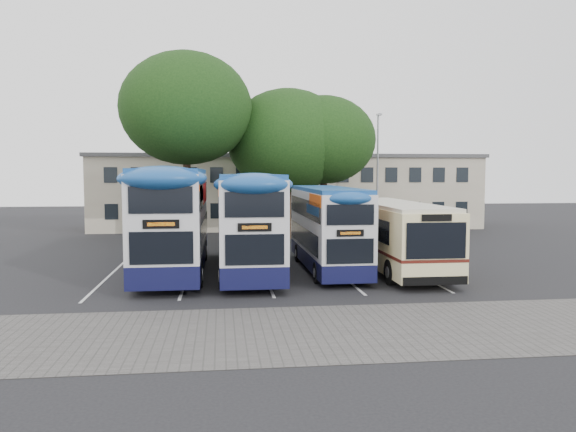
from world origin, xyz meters
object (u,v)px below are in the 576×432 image
(tree_mid, at_px, (288,141))
(bus_dd_mid, at_px, (248,219))
(lamp_post, at_px, (378,167))
(bus_dd_left, at_px, (174,216))
(bus_single, at_px, (392,231))
(tree_left, at_px, (186,109))
(bus_dd_right, at_px, (327,225))
(tree_right, at_px, (324,140))

(tree_mid, height_order, bus_dd_mid, tree_mid)
(lamp_post, relative_size, bus_dd_left, 0.78)
(lamp_post, height_order, bus_single, lamp_post)
(tree_left, distance_m, bus_dd_right, 14.64)
(bus_single, bearing_deg, tree_right, 94.38)
(tree_mid, height_order, bus_single, tree_mid)
(tree_left, xyz_separation_m, bus_dd_mid, (3.40, -11.02, -6.27))
(bus_dd_mid, bearing_deg, bus_dd_right, 2.28)
(tree_left, relative_size, tree_mid, 1.18)
(tree_left, relative_size, bus_dd_right, 1.31)
(tree_left, bearing_deg, tree_right, 11.81)
(lamp_post, bearing_deg, tree_right, -157.39)
(lamp_post, distance_m, bus_dd_mid, 18.34)
(tree_mid, height_order, tree_right, tree_mid)
(tree_right, height_order, bus_dd_right, tree_right)
(lamp_post, relative_size, bus_dd_mid, 0.82)
(lamp_post, xyz_separation_m, tree_left, (-13.87, -3.82, 3.72))
(tree_left, relative_size, bus_single, 1.14)
(tree_mid, height_order, bus_dd_left, tree_mid)
(bus_dd_left, height_order, bus_dd_mid, bus_dd_left)
(tree_left, bearing_deg, tree_mid, 17.57)
(tree_mid, bearing_deg, tree_left, -162.43)
(tree_right, relative_size, bus_single, 0.92)
(tree_mid, bearing_deg, tree_right, -4.80)
(tree_left, bearing_deg, bus_dd_mid, -72.84)
(tree_left, height_order, tree_mid, tree_left)
(tree_right, xyz_separation_m, bus_dd_mid, (-6.01, -12.99, -4.42))
(bus_dd_left, bearing_deg, tree_mid, 61.60)
(lamp_post, relative_size, bus_single, 0.83)
(tree_mid, xyz_separation_m, tree_right, (2.53, -0.21, 0.05))
(bus_dd_right, distance_m, bus_single, 3.20)
(bus_dd_mid, relative_size, bus_dd_right, 1.16)
(bus_dd_left, bearing_deg, bus_dd_mid, -7.72)
(lamp_post, distance_m, bus_single, 15.58)
(tree_right, height_order, bus_dd_mid, tree_right)
(bus_dd_left, xyz_separation_m, bus_dd_mid, (3.41, -0.46, -0.13))
(tree_left, xyz_separation_m, bus_dd_left, (-0.00, -10.56, -6.14))
(tree_right, distance_m, bus_dd_left, 16.25)
(tree_right, height_order, bus_dd_left, tree_right)
(lamp_post, distance_m, bus_dd_right, 16.38)
(lamp_post, height_order, tree_left, tree_left)
(lamp_post, xyz_separation_m, tree_mid, (-6.98, -1.64, 1.82))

